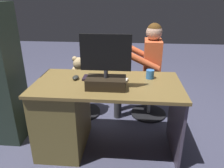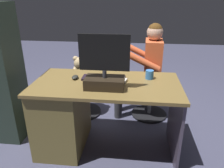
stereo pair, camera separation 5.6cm
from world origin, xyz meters
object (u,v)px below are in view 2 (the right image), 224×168
at_px(keyboard, 104,78).
at_px(office_chair_teddy, 82,96).
at_px(cup, 150,75).
at_px(teddy_bear, 81,70).
at_px(visitor_chair, 150,98).
at_px(desk, 72,112).
at_px(monitor, 104,72).
at_px(tv_remote, 88,80).
at_px(computer_mouse, 75,77).
at_px(person, 145,65).

bearing_deg(keyboard, office_chair_teddy, -56.56).
xyz_separation_m(cup, teddy_bear, (0.83, -0.53, -0.17)).
bearing_deg(office_chair_teddy, visitor_chair, -177.68).
height_order(desk, monitor, monitor).
height_order(keyboard, tv_remote, keyboard).
bearing_deg(desk, cup, -168.86).
relative_size(keyboard, cup, 4.86).
relative_size(computer_mouse, person, 0.08).
distance_m(monitor, office_chair_teddy, 1.09).
height_order(monitor, tv_remote, monitor).
bearing_deg(keyboard, visitor_chair, -129.68).
height_order(keyboard, teddy_bear, teddy_bear).
xyz_separation_m(computer_mouse, teddy_bear, (0.11, -0.62, -0.14)).
xyz_separation_m(visitor_chair, person, (0.09, 0.00, 0.44)).
bearing_deg(desk, tv_remote, -169.25).
xyz_separation_m(desk, tv_remote, (-0.17, -0.03, 0.35)).
height_order(desk, cup, cup).
relative_size(monitor, cup, 5.46).
xyz_separation_m(computer_mouse, tv_remote, (-0.13, 0.03, -0.01)).
bearing_deg(office_chair_teddy, keyboard, 123.44).
distance_m(monitor, tv_remote, 0.27).
height_order(desk, teddy_bear, teddy_bear).
height_order(cup, teddy_bear, cup).
bearing_deg(desk, visitor_chair, -139.47).
xyz_separation_m(desk, computer_mouse, (-0.04, -0.06, 0.35)).
relative_size(desk, person, 1.15).
xyz_separation_m(desk, cup, (-0.76, -0.15, 0.38)).
height_order(office_chair_teddy, person, person).
distance_m(computer_mouse, tv_remote, 0.14).
bearing_deg(tv_remote, cup, -178.39).
distance_m(office_chair_teddy, teddy_bear, 0.36).
height_order(tv_remote, visitor_chair, tv_remote).
bearing_deg(office_chair_teddy, tv_remote, 110.45).
height_order(keyboard, cup, cup).
xyz_separation_m(tv_remote, office_chair_teddy, (0.24, -0.64, -0.49)).
xyz_separation_m(office_chair_teddy, teddy_bear, (-0.00, -0.01, 0.36)).
xyz_separation_m(monitor, office_chair_teddy, (0.42, -0.79, -0.63)).
bearing_deg(keyboard, monitor, 100.56).
bearing_deg(tv_remote, computer_mouse, -22.36).
bearing_deg(teddy_bear, visitor_chair, -178.40).
xyz_separation_m(office_chair_teddy, person, (-0.81, -0.03, 0.45)).
bearing_deg(visitor_chair, computer_mouse, 39.22).
distance_m(cup, office_chair_teddy, 1.11).
bearing_deg(office_chair_teddy, computer_mouse, 99.83).
height_order(keyboard, person, person).
distance_m(cup, teddy_bear, 1.00).
height_order(cup, tv_remote, cup).
relative_size(monitor, person, 0.39).
relative_size(desk, cup, 15.96).
bearing_deg(person, keyboard, 55.47).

